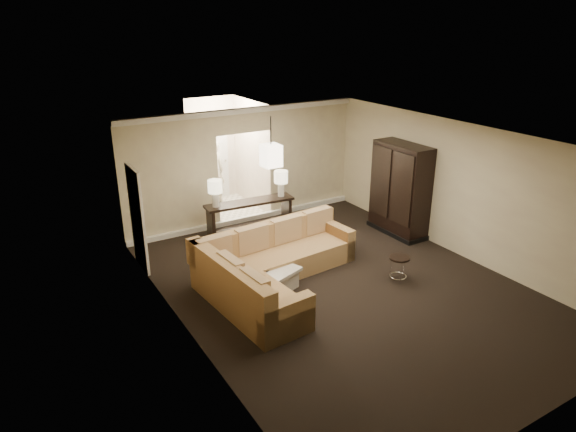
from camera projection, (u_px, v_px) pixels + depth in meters
ground at (343, 288)px, 9.64m from camera, size 8.00×8.00×0.00m
wall_back at (245, 166)px, 12.32m from camera, size 6.00×0.04×2.80m
wall_front at (555, 327)px, 5.94m from camera, size 6.00×0.04×2.80m
wall_left at (186, 257)px, 7.69m from camera, size 0.04×8.00×2.80m
wall_right at (462, 191)px, 10.58m from camera, size 0.04×8.00×2.80m
ceiling at (349, 141)px, 8.62m from camera, size 6.00×8.00×0.02m
crown_molding at (244, 111)px, 11.80m from camera, size 6.00×0.10×0.12m
baseboard at (247, 219)px, 12.77m from camera, size 6.00×0.10×0.12m
side_door at (137, 219)px, 10.06m from camera, size 0.05×0.90×2.10m
foyer at (222, 158)px, 13.43m from camera, size 1.44×2.02×2.80m
sectional_sofa at (271, 267)px, 9.56m from camera, size 3.35×2.77×0.98m
coffee_table at (265, 278)px, 9.54m from camera, size 1.30×1.30×0.43m
console_table at (250, 214)px, 11.87m from camera, size 2.11×0.64×0.80m
armoire at (400, 191)px, 11.75m from camera, size 0.63×1.48×2.12m
drink_table at (399, 264)px, 9.78m from camera, size 0.40×0.40×0.50m
table_lamp_left at (215, 189)px, 11.27m from camera, size 0.32×0.32×0.61m
table_lamp_right at (281, 179)px, 11.94m from camera, size 0.32×0.32×0.61m
pendant_light at (271, 155)px, 11.08m from camera, size 0.38×0.38×1.09m
person at (213, 169)px, 13.68m from camera, size 0.70×0.47×1.93m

